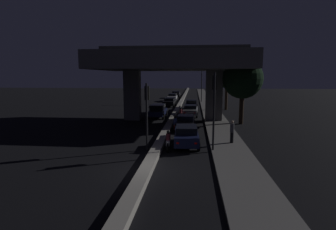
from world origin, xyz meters
TOP-DOWN VIEW (x-y plane):
  - ground_plane at (0.00, 0.00)m, footprint 200.00×200.00m
  - median_divider at (0.00, 35.00)m, footprint 0.68×126.00m
  - sidewalk_right at (4.99, 28.00)m, footprint 2.61×126.00m
  - elevated_overpass at (0.00, 16.60)m, footprint 16.96×11.53m
  - traffic_light_left_of_median at (-0.74, 4.15)m, footprint 0.30×0.49m
  - traffic_light_right_of_median at (3.79, 4.14)m, footprint 0.30×0.49m
  - street_lamp at (3.54, 38.56)m, footprint 2.74×0.32m
  - car_dark_blue_lead at (1.94, 5.44)m, footprint 1.99×4.33m
  - car_black_second at (1.67, 11.87)m, footprint 1.92×4.43m
  - car_silver_third at (2.06, 20.16)m, footprint 1.99×4.46m
  - car_black_fourth at (2.09, 27.22)m, footprint 1.90×4.31m
  - car_dark_blue_lead_oncoming at (-2.05, 18.88)m, footprint 2.09×4.62m
  - car_black_second_oncoming at (-1.73, 31.09)m, footprint 2.05×4.69m
  - car_white_third_oncoming at (-1.95, 40.51)m, footprint 1.88×4.71m
  - car_black_fourth_oncoming at (-1.78, 49.09)m, footprint 2.11×4.82m
  - motorcycle_white_filtering_near at (0.72, 4.24)m, footprint 0.33×1.93m
  - motorcycle_red_filtering_mid at (0.76, 10.32)m, footprint 0.34×1.94m
  - motorcycle_black_filtering_far at (0.90, 17.77)m, footprint 0.32×1.81m
  - pedestrian_on_sidewalk at (5.33, 6.12)m, footprint 0.30×0.30m
  - roadside_tree_kerbside_near at (7.53, 14.99)m, footprint 4.21×4.21m
  - roadside_tree_kerbside_mid at (7.38, 27.23)m, footprint 3.82×3.82m

SIDE VIEW (x-z plane):
  - ground_plane at x=0.00m, z-range 0.00..0.00m
  - sidewalk_right at x=4.99m, z-range 0.00..0.13m
  - median_divider at x=0.00m, z-range 0.00..0.37m
  - motorcycle_white_filtering_near at x=0.72m, z-range -0.10..1.28m
  - motorcycle_black_filtering_far at x=0.90m, z-range -0.10..1.30m
  - motorcycle_red_filtering_mid at x=0.76m, z-range -0.12..1.37m
  - car_black_second at x=1.67m, z-range 0.01..1.36m
  - car_black_second_oncoming at x=-1.73m, z-range 0.03..1.48m
  - car_black_fourth at x=2.09m, z-range 0.02..1.50m
  - car_silver_third at x=2.06m, z-range 0.05..1.51m
  - car_dark_blue_lead at x=1.94m, z-range 0.04..1.54m
  - car_white_third_oncoming at x=-1.95m, z-range 0.03..1.61m
  - car_dark_blue_lead_oncoming at x=-2.05m, z-range 0.05..1.64m
  - car_black_fourth_oncoming at x=-1.78m, z-range 0.04..1.66m
  - pedestrian_on_sidewalk at x=5.33m, z-range 0.15..1.83m
  - traffic_light_left_of_median at x=-0.74m, z-range 0.85..5.47m
  - traffic_light_right_of_median at x=3.79m, z-range 0.96..6.30m
  - roadside_tree_kerbside_near at x=7.53m, z-range 1.33..8.27m
  - street_lamp at x=3.54m, z-range 0.79..9.28m
  - roadside_tree_kerbside_mid at x=7.38m, z-range 1.62..8.77m
  - elevated_overpass at x=0.00m, z-range 2.22..10.73m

